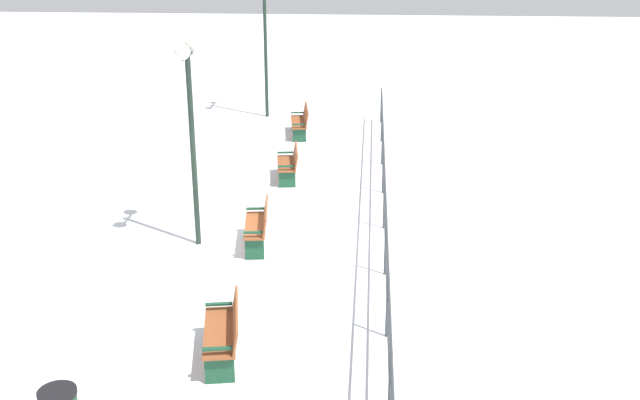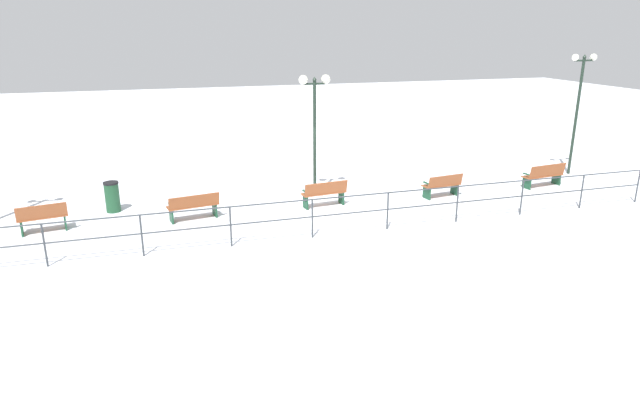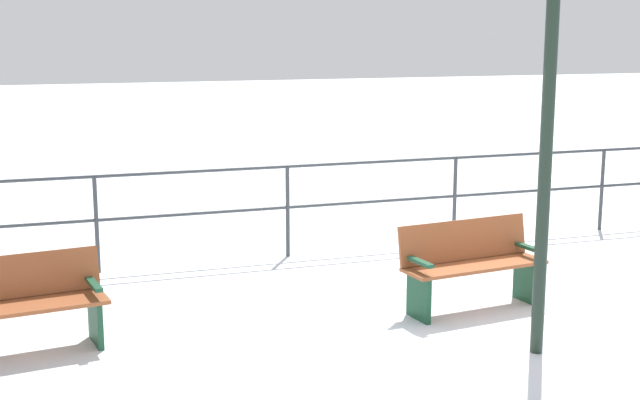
% 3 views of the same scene
% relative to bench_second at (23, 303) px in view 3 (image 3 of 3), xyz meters
% --- Properties ---
extents(ground_plane, '(80.00, 80.00, 0.00)m').
position_rel_bench_second_xyz_m(ground_plane, '(0.17, 4.32, -0.44)').
color(ground_plane, white).
rests_on(ground_plane, ground).
extents(bench_second, '(0.70, 1.46, 0.85)m').
position_rel_bench_second_xyz_m(bench_second, '(0.00, 0.00, 0.00)').
color(bench_second, brown).
rests_on(bench_second, ground).
extents(bench_third, '(0.66, 1.57, 0.90)m').
position_rel_bench_second_xyz_m(bench_third, '(0.18, 4.32, 0.04)').
color(bench_third, brown).
rests_on(bench_third, ground).
extents(waterfront_railing, '(0.05, 20.96, 1.16)m').
position_rel_bench_second_xyz_m(waterfront_railing, '(-2.43, 4.32, 0.35)').
color(waterfront_railing, '#383D42').
rests_on(waterfront_railing, ground).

